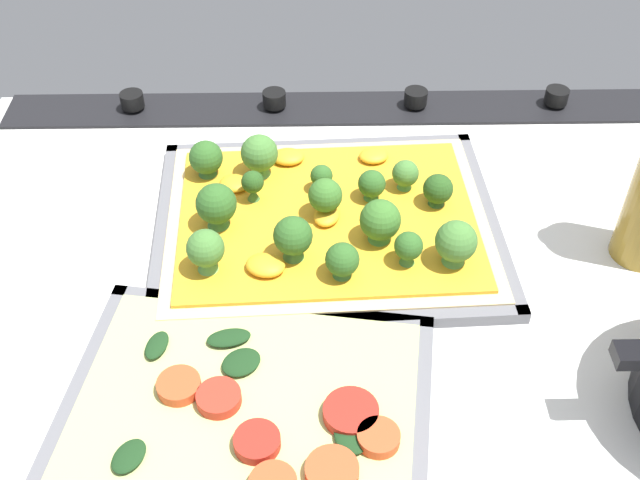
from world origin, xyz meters
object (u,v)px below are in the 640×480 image
at_px(baking_tray_front, 327,226).
at_px(broccoli_pizza, 322,215).
at_px(veggie_pizza_back, 253,405).
at_px(baking_tray_back, 248,405).

distance_m(baking_tray_front, broccoli_pizza, 0.02).
relative_size(baking_tray_front, veggie_pizza_back, 1.21).
xyz_separation_m(baking_tray_back, veggie_pizza_back, (-0.01, 0.01, 0.01)).
xyz_separation_m(baking_tray_front, baking_tray_back, (0.07, 0.22, 0.00)).
relative_size(baking_tray_front, baking_tray_back, 1.11).
bearing_deg(veggie_pizza_back, broccoli_pizza, -105.27).
bearing_deg(broccoli_pizza, baking_tray_front, -142.55).
distance_m(baking_tray_front, veggie_pizza_back, 0.23).
relative_size(baking_tray_front, broccoli_pizza, 1.08).
relative_size(baking_tray_back, veggie_pizza_back, 1.09).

